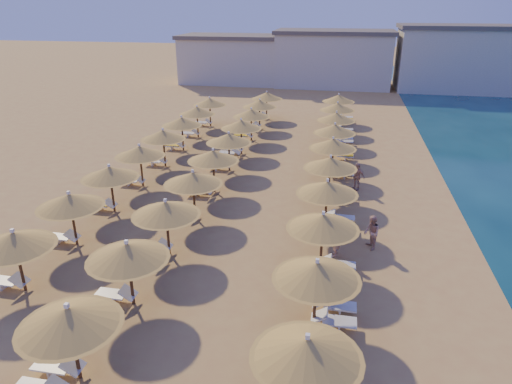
% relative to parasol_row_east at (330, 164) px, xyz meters
% --- Properties ---
extents(ground, '(220.00, 220.00, 0.00)m').
position_rel_parasol_row_east_xyz_m(ground, '(-2.73, -6.70, -2.24)').
color(ground, tan).
rests_on(ground, ground).
extents(hotel_blocks, '(45.03, 9.43, 8.10)m').
position_rel_parasol_row_east_xyz_m(hotel_blocks, '(0.55, 39.84, 1.46)').
color(hotel_blocks, beige).
rests_on(hotel_blocks, ground).
extents(parasol_row_east, '(3.08, 41.24, 2.75)m').
position_rel_parasol_row_east_xyz_m(parasol_row_east, '(0.00, 0.00, 0.00)').
color(parasol_row_east, brown).
rests_on(parasol_row_east, ground).
extents(parasol_row_west, '(3.08, 41.24, 2.75)m').
position_rel_parasol_row_east_xyz_m(parasol_row_west, '(-6.89, 0.00, 0.00)').
color(parasol_row_west, brown).
rests_on(parasol_row_west, ground).
extents(parasol_row_inland, '(3.08, 29.79, 2.75)m').
position_rel_parasol_row_east_xyz_m(parasol_row_inland, '(-11.54, 1.91, -0.00)').
color(parasol_row_inland, brown).
rests_on(parasol_row_inland, ground).
extents(loungers, '(14.54, 39.67, 0.66)m').
position_rel_parasol_row_east_xyz_m(loungers, '(-5.08, 0.28, -1.90)').
color(loungers, white).
rests_on(loungers, ground).
extents(beachgoer_b, '(0.84, 0.96, 1.66)m').
position_rel_parasol_row_east_xyz_m(beachgoer_b, '(2.20, -5.39, -1.41)').
color(beachgoer_b, tan).
rests_on(beachgoer_b, ground).
extents(beachgoer_a, '(0.43, 0.62, 1.62)m').
position_rel_parasol_row_east_xyz_m(beachgoer_a, '(0.59, -6.33, -1.43)').
color(beachgoer_a, tan).
rests_on(beachgoer_a, ground).
extents(beachgoer_c, '(1.10, 0.88, 1.75)m').
position_rel_parasol_row_east_xyz_m(beachgoer_c, '(1.60, 1.91, -1.37)').
color(beachgoer_c, tan).
rests_on(beachgoer_c, ground).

